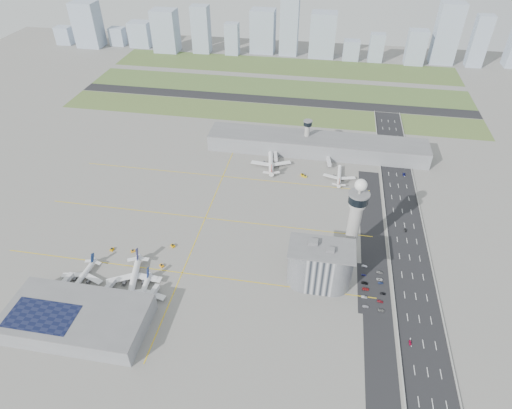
% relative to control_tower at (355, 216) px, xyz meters
% --- Properties ---
extents(ground, '(1000.00, 1000.00, 0.00)m').
position_rel_control_tower_xyz_m(ground, '(-72.00, -8.00, -35.04)').
color(ground, gray).
extents(grass_strip_0, '(480.00, 50.00, 0.08)m').
position_rel_control_tower_xyz_m(grass_strip_0, '(-92.00, 217.00, -35.00)').
color(grass_strip_0, '#4C622E').
rests_on(grass_strip_0, ground).
extents(grass_strip_1, '(480.00, 60.00, 0.08)m').
position_rel_control_tower_xyz_m(grass_strip_1, '(-92.00, 292.00, -35.00)').
color(grass_strip_1, '#496630').
rests_on(grass_strip_1, ground).
extents(grass_strip_2, '(480.00, 70.00, 0.08)m').
position_rel_control_tower_xyz_m(grass_strip_2, '(-92.00, 372.00, -35.00)').
color(grass_strip_2, '#4D612E').
rests_on(grass_strip_2, ground).
extents(runway, '(480.00, 22.00, 0.10)m').
position_rel_control_tower_xyz_m(runway, '(-92.00, 254.00, -34.98)').
color(runway, black).
rests_on(runway, ground).
extents(highway, '(28.00, 500.00, 0.10)m').
position_rel_control_tower_xyz_m(highway, '(43.00, -8.00, -34.99)').
color(highway, black).
rests_on(highway, ground).
extents(barrier_left, '(0.60, 500.00, 1.20)m').
position_rel_control_tower_xyz_m(barrier_left, '(29.00, -8.00, -34.44)').
color(barrier_left, '#9E9E99').
rests_on(barrier_left, ground).
extents(barrier_right, '(0.60, 500.00, 1.20)m').
position_rel_control_tower_xyz_m(barrier_right, '(57.00, -8.00, -34.44)').
color(barrier_right, '#9E9E99').
rests_on(barrier_right, ground).
extents(landside_road, '(18.00, 260.00, 0.08)m').
position_rel_control_tower_xyz_m(landside_road, '(18.00, -18.00, -35.00)').
color(landside_road, black).
rests_on(landside_road, ground).
extents(parking_lot, '(20.00, 44.00, 0.10)m').
position_rel_control_tower_xyz_m(parking_lot, '(16.00, -30.00, -34.99)').
color(parking_lot, black).
rests_on(parking_lot, ground).
extents(taxiway_line_h_0, '(260.00, 0.60, 0.01)m').
position_rel_control_tower_xyz_m(taxiway_line_h_0, '(-112.00, -38.00, -35.04)').
color(taxiway_line_h_0, yellow).
rests_on(taxiway_line_h_0, ground).
extents(taxiway_line_h_1, '(260.00, 0.60, 0.01)m').
position_rel_control_tower_xyz_m(taxiway_line_h_1, '(-112.00, 22.00, -35.04)').
color(taxiway_line_h_1, yellow).
rests_on(taxiway_line_h_1, ground).
extents(taxiway_line_h_2, '(260.00, 0.60, 0.01)m').
position_rel_control_tower_xyz_m(taxiway_line_h_2, '(-112.00, 82.00, -35.04)').
color(taxiway_line_h_2, yellow).
rests_on(taxiway_line_h_2, ground).
extents(taxiway_line_v, '(0.60, 260.00, 0.01)m').
position_rel_control_tower_xyz_m(taxiway_line_v, '(-112.00, 22.00, -35.04)').
color(taxiway_line_v, yellow).
rests_on(taxiway_line_v, ground).
extents(control_tower, '(14.00, 14.00, 64.50)m').
position_rel_control_tower_xyz_m(control_tower, '(0.00, 0.00, 0.00)').
color(control_tower, '#ADAAA5').
rests_on(control_tower, ground).
extents(secondary_tower, '(8.60, 8.60, 31.90)m').
position_rel_control_tower_xyz_m(secondary_tower, '(-42.00, 142.00, -16.24)').
color(secondary_tower, '#ADAAA5').
rests_on(secondary_tower, ground).
extents(admin_building, '(42.00, 24.00, 33.50)m').
position_rel_control_tower_xyz_m(admin_building, '(-20.01, -30.00, -19.74)').
color(admin_building, '#B2B2B7').
rests_on(admin_building, ground).
extents(terminal_pier, '(210.00, 32.00, 15.80)m').
position_rel_control_tower_xyz_m(terminal_pier, '(-32.00, 140.00, -27.14)').
color(terminal_pier, gray).
rests_on(terminal_pier, ground).
extents(near_terminal, '(84.00, 42.00, 13.00)m').
position_rel_control_tower_xyz_m(near_terminal, '(-160.07, -90.02, -28.62)').
color(near_terminal, gray).
rests_on(near_terminal, ground).
extents(airplane_near_a, '(31.91, 36.85, 9.83)m').
position_rel_control_tower_xyz_m(airplane_near_a, '(-175.68, -56.22, -30.13)').
color(airplane_near_a, white).
rests_on(airplane_near_a, ground).
extents(airplane_near_b, '(45.97, 50.91, 12.25)m').
position_rel_control_tower_xyz_m(airplane_near_b, '(-140.45, -52.36, -28.91)').
color(airplane_near_b, white).
rests_on(airplane_near_b, ground).
extents(airplane_near_c, '(34.22, 39.30, 10.34)m').
position_rel_control_tower_xyz_m(airplane_near_c, '(-130.49, -63.76, -29.87)').
color(airplane_near_c, white).
rests_on(airplane_near_c, ground).
extents(airplane_far_a, '(44.41, 49.89, 12.42)m').
position_rel_control_tower_xyz_m(airplane_far_a, '(-72.02, 108.58, -28.83)').
color(airplane_far_a, white).
rests_on(airplane_far_a, ground).
extents(airplane_far_b, '(29.45, 34.49, 9.54)m').
position_rel_control_tower_xyz_m(airplane_far_b, '(-8.53, 96.79, -30.27)').
color(airplane_far_b, white).
rests_on(airplane_far_b, ground).
extents(jet_bridge_near_0, '(5.39, 14.31, 5.70)m').
position_rel_control_tower_xyz_m(jet_bridge_near_0, '(-185.00, -69.00, -32.19)').
color(jet_bridge_near_0, silver).
rests_on(jet_bridge_near_0, ground).
extents(jet_bridge_near_1, '(5.39, 14.31, 5.70)m').
position_rel_control_tower_xyz_m(jet_bridge_near_1, '(-155.00, -69.00, -32.19)').
color(jet_bridge_near_1, silver).
rests_on(jet_bridge_near_1, ground).
extents(jet_bridge_near_2, '(5.39, 14.31, 5.70)m').
position_rel_control_tower_xyz_m(jet_bridge_near_2, '(-125.00, -69.00, -32.19)').
color(jet_bridge_near_2, silver).
rests_on(jet_bridge_near_2, ground).
extents(jet_bridge_far_0, '(5.39, 14.31, 5.70)m').
position_rel_control_tower_xyz_m(jet_bridge_far_0, '(-70.00, 124.00, -32.19)').
color(jet_bridge_far_0, silver).
rests_on(jet_bridge_far_0, ground).
extents(jet_bridge_far_1, '(5.39, 14.31, 5.70)m').
position_rel_control_tower_xyz_m(jet_bridge_far_1, '(-20.00, 124.00, -32.19)').
color(jet_bridge_far_1, silver).
rests_on(jet_bridge_far_1, ground).
extents(tug_0, '(2.27, 3.16, 1.76)m').
position_rel_control_tower_xyz_m(tug_0, '(-168.89, -25.20, -34.16)').
color(tug_0, '#DA9304').
rests_on(tug_0, ground).
extents(tug_1, '(3.56, 3.29, 1.71)m').
position_rel_control_tower_xyz_m(tug_1, '(-153.33, -24.12, -34.19)').
color(tug_1, orange).
rests_on(tug_1, ground).
extents(tug_2, '(3.66, 3.48, 1.75)m').
position_rel_control_tower_xyz_m(tug_2, '(-127.84, -34.64, -34.16)').
color(tug_2, '#FC9A0E').
rests_on(tug_2, ground).
extents(tug_3, '(4.00, 3.89, 1.93)m').
position_rel_control_tower_xyz_m(tug_3, '(-126.68, -14.04, -34.08)').
color(tug_3, '#D59305').
rests_on(tug_3, ground).
extents(tug_4, '(3.55, 4.20, 2.07)m').
position_rel_control_tower_xyz_m(tug_4, '(-41.26, 95.38, -34.01)').
color(tug_4, '#E3AB05').
rests_on(tug_4, ground).
extents(tug_5, '(3.51, 2.85, 1.78)m').
position_rel_control_tower_xyz_m(tug_5, '(-38.68, 93.50, -34.15)').
color(tug_5, gold).
rests_on(tug_5, ground).
extents(car_lot_0, '(3.86, 1.67, 1.30)m').
position_rel_control_tower_xyz_m(car_lot_0, '(10.77, -46.29, -34.39)').
color(car_lot_0, silver).
rests_on(car_lot_0, ground).
extents(car_lot_1, '(3.96, 1.53, 1.29)m').
position_rel_control_tower_xyz_m(car_lot_1, '(10.13, -38.76, -34.40)').
color(car_lot_1, '#A6A6A6').
rests_on(car_lot_1, ground).
extents(car_lot_2, '(4.47, 2.21, 1.22)m').
position_rel_control_tower_xyz_m(car_lot_2, '(11.25, -31.72, -34.43)').
color(car_lot_2, '#A51F22').
rests_on(car_lot_2, ground).
extents(car_lot_3, '(4.56, 2.28, 1.27)m').
position_rel_control_tower_xyz_m(car_lot_3, '(10.75, -26.55, -34.40)').
color(car_lot_3, black).
rests_on(car_lot_3, ground).
extents(car_lot_4, '(3.23, 1.44, 1.08)m').
position_rel_control_tower_xyz_m(car_lot_4, '(10.38, -19.17, -34.50)').
color(car_lot_4, navy).
rests_on(car_lot_4, ground).
extents(car_lot_5, '(3.79, 1.46, 1.23)m').
position_rel_control_tower_xyz_m(car_lot_5, '(10.97, -10.78, -34.42)').
color(car_lot_5, white).
rests_on(car_lot_5, ground).
extents(car_lot_6, '(4.26, 2.06, 1.17)m').
position_rel_control_tower_xyz_m(car_lot_6, '(20.34, -47.71, -34.46)').
color(car_lot_6, gray).
rests_on(car_lot_6, ground).
extents(car_lot_7, '(4.12, 2.19, 1.14)m').
position_rel_control_tower_xyz_m(car_lot_7, '(20.02, -40.62, -34.47)').
color(car_lot_7, maroon).
rests_on(car_lot_7, ground).
extents(car_lot_8, '(3.67, 1.75, 1.21)m').
position_rel_control_tower_xyz_m(car_lot_8, '(22.17, -33.70, -34.43)').
color(car_lot_8, black).
rests_on(car_lot_8, ground).
extents(car_lot_9, '(3.51, 1.66, 1.11)m').
position_rel_control_tower_xyz_m(car_lot_9, '(21.17, -24.62, -34.49)').
color(car_lot_9, '#18234A').
rests_on(car_lot_9, ground).
extents(car_lot_10, '(4.17, 2.10, 1.13)m').
position_rel_control_tower_xyz_m(car_lot_10, '(20.71, -21.47, -34.48)').
color(car_lot_10, silver).
rests_on(car_lot_10, ground).
extents(car_lot_11, '(4.29, 1.85, 1.23)m').
position_rel_control_tower_xyz_m(car_lot_11, '(21.14, -15.02, -34.43)').
color(car_lot_11, gray).
rests_on(car_lot_11, ground).
extents(car_hw_0, '(1.46, 3.43, 1.16)m').
position_rel_control_tower_xyz_m(car_hw_0, '(35.48, -68.80, -34.46)').
color(car_hw_0, '#B40B39').
rests_on(car_hw_0, ground).
extents(car_hw_1, '(1.30, 3.58, 1.17)m').
position_rel_control_tower_xyz_m(car_hw_1, '(42.92, 33.06, -34.45)').
color(car_hw_1, black).
rests_on(car_hw_1, ground).
extents(car_hw_2, '(2.31, 4.79, 1.32)m').
position_rel_control_tower_xyz_m(car_hw_2, '(49.48, 112.43, -34.38)').
color(car_hw_2, navy).
rests_on(car_hw_2, ground).
extents(car_hw_4, '(1.77, 3.92, 1.31)m').
position_rel_control_tower_xyz_m(car_hw_4, '(35.63, 170.82, -34.39)').
color(car_hw_4, gray).
rests_on(car_hw_4, ground).
extents(skyline_bldg_0, '(24.05, 19.24, 26.50)m').
position_rel_control_tower_xyz_m(skyline_bldg_0, '(-449.77, 413.70, -21.79)').
color(skyline_bldg_0, '#9EADC1').
rests_on(skyline_bldg_0, ground).
extents(skyline_bldg_1, '(37.63, 30.10, 65.60)m').
position_rel_control_tower_xyz_m(skyline_bldg_1, '(-403.22, 409.61, -2.24)').
color(skyline_bldg_1, '#9EADC1').
rests_on(skyline_bldg_1, ground).
extents(skyline_bldg_2, '(22.81, 18.25, 26.79)m').
position_rel_control_tower_xyz_m(skyline_bldg_2, '(-363.25, 422.16, -21.65)').
color(skyline_bldg_2, '#9EADC1').
rests_on(skyline_bldg_2, ground).
extents(skyline_bldg_3, '(32.30, 25.84, 36.93)m').
position_rel_control_tower_xyz_m(skyline_bldg_3, '(-324.58, 423.35, -16.58)').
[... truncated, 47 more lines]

